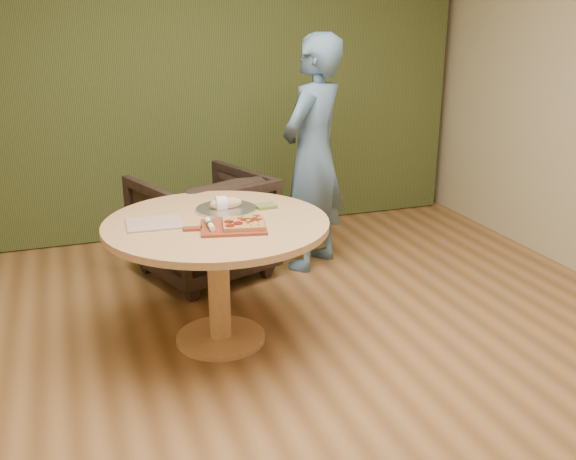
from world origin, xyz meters
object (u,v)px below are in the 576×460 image
(pedestal_table, at_px, (217,244))
(pizza_paddle, at_px, (231,227))
(flatbread_pizza, at_px, (243,223))
(person_standing, at_px, (313,155))
(serving_tray, at_px, (226,209))
(bread_roll, at_px, (224,203))
(armchair, at_px, (202,220))
(cutlery_roll, at_px, (210,224))

(pedestal_table, bearing_deg, pizza_paddle, -74.06)
(flatbread_pizza, xyz_separation_m, person_standing, (0.85, 1.11, 0.09))
(serving_tray, xyz_separation_m, bread_roll, (-0.01, 0.00, 0.04))
(armchair, bearing_deg, pedestal_table, 62.54)
(pedestal_table, xyz_separation_m, cutlery_roll, (-0.07, -0.14, 0.17))
(armchair, bearing_deg, person_standing, 153.84)
(bread_roll, bearing_deg, person_standing, 41.57)
(flatbread_pizza, bearing_deg, person_standing, 52.80)
(flatbread_pizza, distance_m, serving_tray, 0.35)
(serving_tray, bearing_deg, person_standing, 41.87)
(armchair, relative_size, person_standing, 0.49)
(flatbread_pizza, height_order, bread_roll, bread_roll)
(cutlery_roll, xyz_separation_m, bread_roll, (0.16, 0.31, 0.01))
(pizza_paddle, relative_size, armchair, 0.55)
(bread_roll, bearing_deg, flatbread_pizza, -87.06)
(cutlery_roll, bearing_deg, person_standing, 49.88)
(bread_roll, height_order, person_standing, person_standing)
(person_standing, bearing_deg, bread_roll, 3.46)
(cutlery_roll, distance_m, serving_tray, 0.36)
(armchair, height_order, person_standing, person_standing)
(pizza_paddle, bearing_deg, person_standing, 62.37)
(pedestal_table, xyz_separation_m, armchair, (0.13, 1.03, -0.18))
(pizza_paddle, bearing_deg, pedestal_table, 117.86)
(serving_tray, height_order, armchair, armchair)
(pizza_paddle, height_order, bread_roll, bread_roll)
(cutlery_roll, bearing_deg, pizza_paddle, -8.09)
(flatbread_pizza, height_order, person_standing, person_standing)
(person_standing, bearing_deg, flatbread_pizza, 14.69)
(pedestal_table, distance_m, cutlery_roll, 0.23)
(pizza_paddle, height_order, person_standing, person_standing)
(serving_tray, height_order, person_standing, person_standing)
(pedestal_table, distance_m, serving_tray, 0.25)
(pedestal_table, relative_size, person_standing, 0.73)
(pedestal_table, distance_m, person_standing, 1.37)
(person_standing, bearing_deg, serving_tray, 3.76)
(pedestal_table, relative_size, flatbread_pizza, 4.87)
(pizza_paddle, xyz_separation_m, serving_tray, (0.06, 0.34, -0.00))
(flatbread_pizza, bearing_deg, cutlery_roll, 168.72)
(pizza_paddle, xyz_separation_m, person_standing, (0.91, 1.10, 0.11))
(flatbread_pizza, relative_size, cutlery_roll, 1.31)
(pizza_paddle, distance_m, flatbread_pizza, 0.07)
(pizza_paddle, bearing_deg, flatbread_pizza, 0.88)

